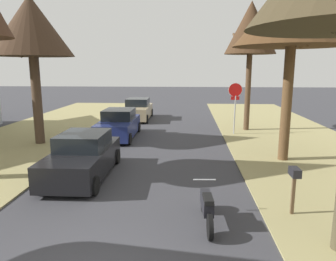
{
  "coord_description": "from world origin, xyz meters",
  "views": [
    {
      "loc": [
        1.6,
        -4.15,
        3.9
      ],
      "look_at": [
        0.9,
        6.82,
        1.71
      ],
      "focal_mm": 34.14,
      "sensor_mm": 36.0,
      "label": 1
    }
  ],
  "objects_px": {
    "parked_sedan_tan": "(138,110)",
    "curbside_mailbox": "(294,178)",
    "parked_sedan_navy": "(119,125)",
    "street_tree_right_mid_b": "(251,29)",
    "parked_motorcycle": "(207,206)",
    "stop_sign_far": "(235,97)",
    "street_tree_left_mid_b": "(31,27)",
    "street_tree_right_mid_a": "(293,13)",
    "parked_sedan_black": "(83,157)"
  },
  "relations": [
    {
      "from": "street_tree_right_mid_a",
      "to": "parked_sedan_navy",
      "type": "height_order",
      "value": "street_tree_right_mid_a"
    },
    {
      "from": "street_tree_right_mid_b",
      "to": "street_tree_left_mid_b",
      "type": "distance_m",
      "value": 12.04
    },
    {
      "from": "stop_sign_far",
      "to": "parked_sedan_tan",
      "type": "distance_m",
      "value": 8.42
    },
    {
      "from": "stop_sign_far",
      "to": "street_tree_left_mid_b",
      "type": "height_order",
      "value": "street_tree_left_mid_b"
    },
    {
      "from": "street_tree_right_mid_a",
      "to": "street_tree_left_mid_b",
      "type": "bearing_deg",
      "value": 169.08
    },
    {
      "from": "street_tree_right_mid_b",
      "to": "parked_sedan_tan",
      "type": "bearing_deg",
      "value": 152.63
    },
    {
      "from": "street_tree_right_mid_a",
      "to": "parked_sedan_black",
      "type": "bearing_deg",
      "value": -162.21
    },
    {
      "from": "parked_sedan_black",
      "to": "parked_sedan_navy",
      "type": "bearing_deg",
      "value": 91.08
    },
    {
      "from": "stop_sign_far",
      "to": "street_tree_right_mid_a",
      "type": "distance_m",
      "value": 6.6
    },
    {
      "from": "street_tree_right_mid_a",
      "to": "street_tree_right_mid_b",
      "type": "distance_m",
      "value": 6.55
    },
    {
      "from": "parked_sedan_black",
      "to": "parked_sedan_tan",
      "type": "bearing_deg",
      "value": 90.23
    },
    {
      "from": "street_tree_left_mid_b",
      "to": "stop_sign_far",
      "type": "bearing_deg",
      "value": 16.19
    },
    {
      "from": "parked_motorcycle",
      "to": "curbside_mailbox",
      "type": "height_order",
      "value": "curbside_mailbox"
    },
    {
      "from": "street_tree_left_mid_b",
      "to": "parked_sedan_navy",
      "type": "bearing_deg",
      "value": 25.62
    },
    {
      "from": "parked_sedan_navy",
      "to": "parked_sedan_tan",
      "type": "bearing_deg",
      "value": 89.35
    },
    {
      "from": "parked_sedan_navy",
      "to": "parked_sedan_tan",
      "type": "height_order",
      "value": "same"
    },
    {
      "from": "parked_sedan_navy",
      "to": "street_tree_left_mid_b",
      "type": "bearing_deg",
      "value": -154.38
    },
    {
      "from": "parked_sedan_navy",
      "to": "parked_motorcycle",
      "type": "xyz_separation_m",
      "value": [
        4.38,
        -9.89,
        -0.24
      ]
    },
    {
      "from": "stop_sign_far",
      "to": "parked_sedan_tan",
      "type": "bearing_deg",
      "value": 141.63
    },
    {
      "from": "curbside_mailbox",
      "to": "stop_sign_far",
      "type": "bearing_deg",
      "value": 90.62
    },
    {
      "from": "street_tree_right_mid_b",
      "to": "street_tree_left_mid_b",
      "type": "relative_size",
      "value": 1.06
    },
    {
      "from": "parked_sedan_navy",
      "to": "parked_sedan_tan",
      "type": "distance_m",
      "value": 6.35
    },
    {
      "from": "street_tree_right_mid_b",
      "to": "curbside_mailbox",
      "type": "relative_size",
      "value": 6.02
    },
    {
      "from": "street_tree_right_mid_b",
      "to": "parked_motorcycle",
      "type": "height_order",
      "value": "street_tree_right_mid_b"
    },
    {
      "from": "parked_sedan_navy",
      "to": "curbside_mailbox",
      "type": "distance_m",
      "value": 11.41
    },
    {
      "from": "parked_motorcycle",
      "to": "street_tree_right_mid_b",
      "type": "bearing_deg",
      "value": 75.8
    },
    {
      "from": "street_tree_right_mid_a",
      "to": "parked_sedan_tan",
      "type": "distance_m",
      "value": 14.04
    },
    {
      "from": "street_tree_right_mid_a",
      "to": "curbside_mailbox",
      "type": "distance_m",
      "value": 7.26
    },
    {
      "from": "parked_motorcycle",
      "to": "curbside_mailbox",
      "type": "xyz_separation_m",
      "value": [
        2.31,
        0.65,
        0.57
      ]
    },
    {
      "from": "stop_sign_far",
      "to": "street_tree_left_mid_b",
      "type": "relative_size",
      "value": 0.41
    },
    {
      "from": "stop_sign_far",
      "to": "parked_motorcycle",
      "type": "xyz_separation_m",
      "value": [
        -2.2,
        -11.1,
        -1.71
      ]
    },
    {
      "from": "street_tree_right_mid_b",
      "to": "parked_motorcycle",
      "type": "bearing_deg",
      "value": -104.2
    },
    {
      "from": "stop_sign_far",
      "to": "parked_sedan_black",
      "type": "height_order",
      "value": "stop_sign_far"
    },
    {
      "from": "curbside_mailbox",
      "to": "parked_sedan_navy",
      "type": "bearing_deg",
      "value": 125.88
    },
    {
      "from": "street_tree_right_mid_b",
      "to": "parked_sedan_tan",
      "type": "height_order",
      "value": "street_tree_right_mid_b"
    },
    {
      "from": "curbside_mailbox",
      "to": "parked_motorcycle",
      "type": "bearing_deg",
      "value": -164.28
    },
    {
      "from": "street_tree_right_mid_b",
      "to": "street_tree_left_mid_b",
      "type": "bearing_deg",
      "value": -159.13
    },
    {
      "from": "street_tree_right_mid_a",
      "to": "street_tree_right_mid_b",
      "type": "bearing_deg",
      "value": 93.57
    },
    {
      "from": "street_tree_right_mid_a",
      "to": "curbside_mailbox",
      "type": "bearing_deg",
      "value": -103.34
    },
    {
      "from": "street_tree_right_mid_b",
      "to": "curbside_mailbox",
      "type": "height_order",
      "value": "street_tree_right_mid_b"
    },
    {
      "from": "stop_sign_far",
      "to": "parked_sedan_black",
      "type": "bearing_deg",
      "value": -129.81
    },
    {
      "from": "parked_motorcycle",
      "to": "street_tree_left_mid_b",
      "type": "bearing_deg",
      "value": 135.0
    },
    {
      "from": "parked_sedan_tan",
      "to": "parked_sedan_navy",
      "type": "bearing_deg",
      "value": -90.65
    },
    {
      "from": "stop_sign_far",
      "to": "street_tree_right_mid_a",
      "type": "xyz_separation_m",
      "value": [
        1.35,
        -5.24,
        3.78
      ]
    },
    {
      "from": "street_tree_right_mid_b",
      "to": "street_tree_left_mid_b",
      "type": "height_order",
      "value": "street_tree_right_mid_b"
    },
    {
      "from": "parked_sedan_black",
      "to": "parked_sedan_navy",
      "type": "relative_size",
      "value": 1.0
    },
    {
      "from": "parked_sedan_navy",
      "to": "curbside_mailbox",
      "type": "height_order",
      "value": "parked_sedan_navy"
    },
    {
      "from": "parked_sedan_tan",
      "to": "curbside_mailbox",
      "type": "height_order",
      "value": "parked_sedan_tan"
    },
    {
      "from": "parked_sedan_tan",
      "to": "curbside_mailbox",
      "type": "relative_size",
      "value": 3.48
    },
    {
      "from": "street_tree_left_mid_b",
      "to": "parked_sedan_navy",
      "type": "relative_size",
      "value": 1.64
    }
  ]
}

